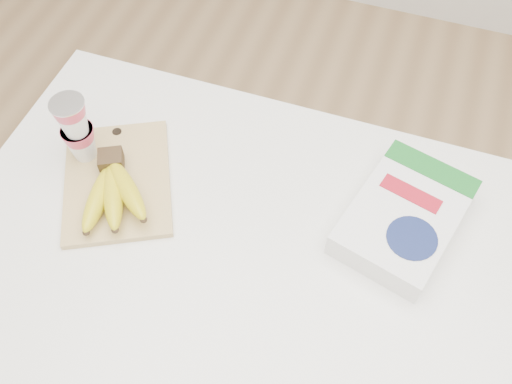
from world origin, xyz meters
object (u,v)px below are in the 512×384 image
table (255,343)px  yogurt_stack (76,128)px  cereal_box (404,217)px  bananas (113,191)px  cutting_board (118,181)px

table → yogurt_stack: 0.69m
cereal_box → table: bearing=-130.8°
bananas → yogurt_stack: yogurt_stack is taller
bananas → cereal_box: (0.55, 0.13, -0.01)m
table → cereal_box: (0.24, 0.17, 0.48)m
table → yogurt_stack: bearing=165.1°
cutting_board → bananas: bananas is taller
table → bananas: bearing=173.9°
table → cutting_board: bearing=166.9°
yogurt_stack → table: bearing=-14.9°
cutting_board → table: bearing=-40.1°
yogurt_stack → cereal_box: size_ratio=0.51×
cutting_board → bananas: bearing=-93.5°
cutting_board → yogurt_stack: size_ratio=1.81×
table → bananas: 0.58m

